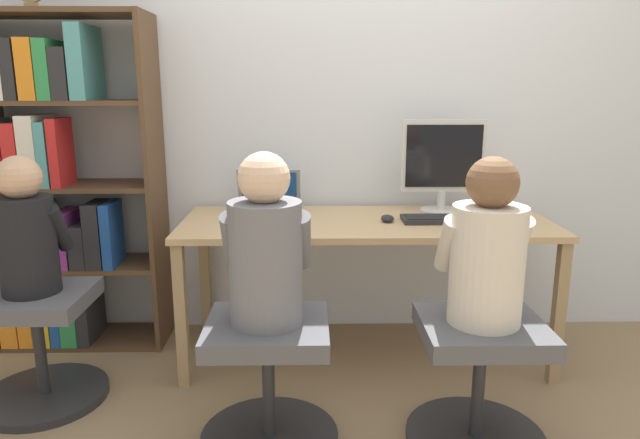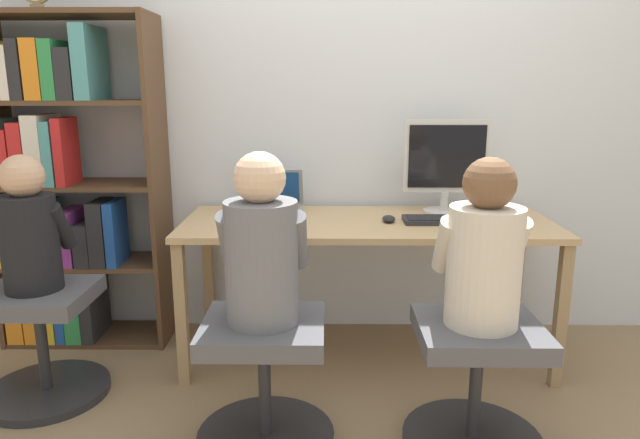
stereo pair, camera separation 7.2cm
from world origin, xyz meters
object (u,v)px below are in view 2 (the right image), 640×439
(bookshelf, at_px, (60,190))
(person_near_shelf, at_px, (29,230))
(keyboard, at_px, (447,220))
(office_chair_right, at_px, (265,379))
(desktop_monitor, at_px, (446,166))
(person_at_monitor, at_px, (484,252))
(person_at_laptop, at_px, (261,248))
(office_chair_side, at_px, (42,340))
(office_chair_left, at_px, (476,382))
(laptop, at_px, (270,204))

(bookshelf, distance_m, person_near_shelf, 0.59)
(keyboard, height_order, person_near_shelf, person_near_shelf)
(office_chair_right, bearing_deg, desktop_monitor, 47.38)
(person_at_monitor, relative_size, person_at_laptop, 0.97)
(person_at_monitor, distance_m, person_near_shelf, 1.83)
(desktop_monitor, distance_m, office_chair_side, 2.05)
(office_chair_left, relative_size, bookshelf, 0.31)
(office_chair_right, distance_m, office_chair_side, 1.06)
(office_chair_right, distance_m, person_at_monitor, 0.94)
(office_chair_left, xyz_separation_m, person_at_laptop, (-0.79, 0.02, 0.51))
(person_near_shelf, bearing_deg, office_chair_side, -90.00)
(laptop, height_order, bookshelf, bookshelf)
(keyboard, height_order, office_chair_right, keyboard)
(office_chair_side, bearing_deg, office_chair_right, -18.03)
(office_chair_right, distance_m, bookshelf, 1.55)
(office_chair_left, relative_size, office_chair_side, 1.00)
(keyboard, xyz_separation_m, person_at_monitor, (-0.02, -0.71, 0.05))
(person_at_laptop, distance_m, bookshelf, 1.45)
(person_at_laptop, bearing_deg, office_chair_side, 162.19)
(desktop_monitor, height_order, laptop, desktop_monitor)
(keyboard, bearing_deg, laptop, 167.50)
(keyboard, bearing_deg, office_chair_side, -168.45)
(laptop, bearing_deg, person_at_monitor, -46.74)
(desktop_monitor, distance_m, keyboard, 0.31)
(office_chair_right, bearing_deg, person_at_laptop, 90.00)
(laptop, xyz_separation_m, office_chair_right, (0.05, -0.89, -0.49))
(keyboard, relative_size, bookshelf, 0.25)
(bookshelf, xyz_separation_m, office_chair_side, (0.13, -0.58, -0.55))
(office_chair_left, relative_size, person_at_laptop, 0.85)
(office_chair_left, height_order, bookshelf, bookshelf)
(person_at_monitor, relative_size, office_chair_side, 1.15)
(bookshelf, relative_size, office_chair_side, 3.19)
(keyboard, bearing_deg, office_chair_left, -91.42)
(person_at_laptop, bearing_deg, office_chair_right, -90.00)
(keyboard, xyz_separation_m, person_near_shelf, (-1.82, -0.37, 0.04))
(desktop_monitor, xyz_separation_m, office_chair_right, (-0.83, -0.91, -0.68))
(office_chair_left, xyz_separation_m, office_chair_side, (-1.80, 0.34, 0.00))
(laptop, height_order, person_at_monitor, person_at_monitor)
(office_chair_left, relative_size, person_at_monitor, 0.87)
(office_chair_left, distance_m, person_at_laptop, 0.94)
(keyboard, bearing_deg, person_at_laptop, -139.40)
(desktop_monitor, bearing_deg, office_chair_left, -92.66)
(office_chair_left, xyz_separation_m, person_near_shelf, (-1.80, 0.35, 0.49))
(person_at_laptop, relative_size, person_near_shelf, 1.09)
(person_at_monitor, bearing_deg, office_chair_left, -90.00)
(person_at_laptop, bearing_deg, keyboard, 40.60)
(desktop_monitor, distance_m, office_chair_left, 1.15)
(desktop_monitor, height_order, bookshelf, bookshelf)
(person_at_laptop, bearing_deg, office_chair_left, -1.32)
(laptop, distance_m, bookshelf, 1.08)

